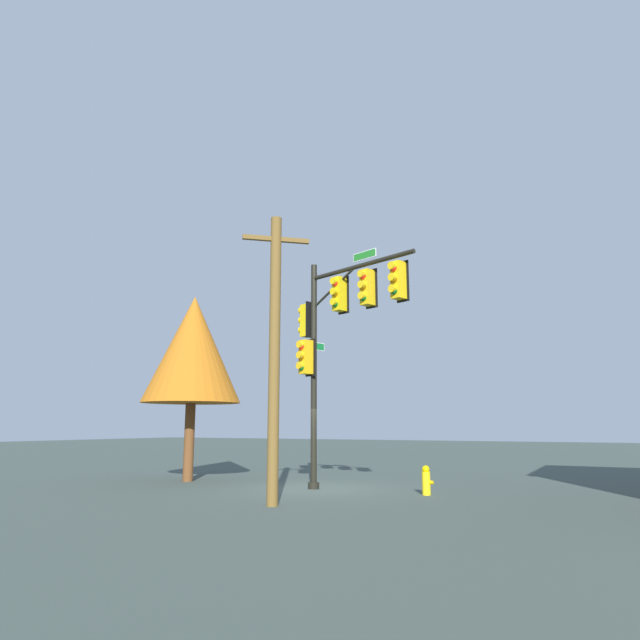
{
  "coord_description": "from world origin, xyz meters",
  "views": [
    {
      "loc": [
        8.79,
        -16.28,
        1.96
      ],
      "look_at": [
        0.12,
        0.21,
        5.45
      ],
      "focal_mm": 31.74,
      "sensor_mm": 36.0,
      "label": 1
    }
  ],
  "objects_px": {
    "utility_pole": "(274,351)",
    "tree_near": "(193,349)",
    "fire_hydrant": "(426,480)",
    "signal_pole_assembly": "(336,323)"
  },
  "relations": [
    {
      "from": "fire_hydrant",
      "to": "tree_near",
      "type": "xyz_separation_m",
      "value": [
        -8.82,
        -0.02,
        4.35
      ]
    },
    {
      "from": "signal_pole_assembly",
      "to": "fire_hydrant",
      "type": "bearing_deg",
      "value": 10.65
    },
    {
      "from": "signal_pole_assembly",
      "to": "fire_hydrant",
      "type": "xyz_separation_m",
      "value": [
        2.64,
        0.5,
        -4.77
      ]
    },
    {
      "from": "utility_pole",
      "to": "fire_hydrant",
      "type": "height_order",
      "value": "utility_pole"
    },
    {
      "from": "signal_pole_assembly",
      "to": "utility_pole",
      "type": "bearing_deg",
      "value": -90.92
    },
    {
      "from": "fire_hydrant",
      "to": "tree_near",
      "type": "relative_size",
      "value": 0.12
    },
    {
      "from": "utility_pole",
      "to": "tree_near",
      "type": "bearing_deg",
      "value": 146.9
    },
    {
      "from": "fire_hydrant",
      "to": "tree_near",
      "type": "bearing_deg",
      "value": -179.9
    },
    {
      "from": "signal_pole_assembly",
      "to": "tree_near",
      "type": "height_order",
      "value": "signal_pole_assembly"
    },
    {
      "from": "utility_pole",
      "to": "fire_hydrant",
      "type": "xyz_separation_m",
      "value": [
        2.7,
        4.01,
        -3.46
      ]
    }
  ]
}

